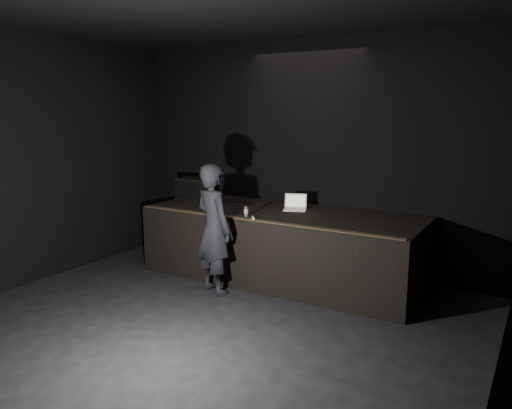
{
  "coord_description": "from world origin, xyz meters",
  "views": [
    {
      "loc": [
        3.26,
        -3.53,
        2.44
      ],
      "look_at": [
        -0.19,
        2.3,
        1.15
      ],
      "focal_mm": 35.0,
      "sensor_mm": 36.0,
      "label": 1
    }
  ],
  "objects_px": {
    "stage_monitor": "(194,189)",
    "laptop": "(295,206)",
    "beer_can": "(246,212)",
    "person": "(214,229)",
    "stage_riser": "(282,245)"
  },
  "relations": [
    {
      "from": "beer_can",
      "to": "stage_monitor",
      "type": "bearing_deg",
      "value": 154.45
    },
    {
      "from": "stage_riser",
      "to": "beer_can",
      "type": "relative_size",
      "value": 27.95
    },
    {
      "from": "person",
      "to": "stage_monitor",
      "type": "bearing_deg",
      "value": -21.71
    },
    {
      "from": "stage_riser",
      "to": "stage_monitor",
      "type": "xyz_separation_m",
      "value": [
        -1.67,
        0.11,
        0.68
      ]
    },
    {
      "from": "stage_riser",
      "to": "person",
      "type": "xyz_separation_m",
      "value": [
        -0.52,
        -0.97,
        0.38
      ]
    },
    {
      "from": "person",
      "to": "beer_can",
      "type": "bearing_deg",
      "value": -100.66
    },
    {
      "from": "stage_riser",
      "to": "beer_can",
      "type": "height_order",
      "value": "beer_can"
    },
    {
      "from": "stage_riser",
      "to": "stage_monitor",
      "type": "height_order",
      "value": "stage_monitor"
    },
    {
      "from": "person",
      "to": "stage_riser",
      "type": "bearing_deg",
      "value": -96.72
    },
    {
      "from": "laptop",
      "to": "beer_can",
      "type": "bearing_deg",
      "value": -135.65
    },
    {
      "from": "stage_monitor",
      "to": "laptop",
      "type": "xyz_separation_m",
      "value": [
        1.76,
        0.12,
        -0.12
      ]
    },
    {
      "from": "stage_monitor",
      "to": "beer_can",
      "type": "bearing_deg",
      "value": -24.98
    },
    {
      "from": "stage_riser",
      "to": "laptop",
      "type": "xyz_separation_m",
      "value": [
        0.09,
        0.23,
        0.56
      ]
    },
    {
      "from": "laptop",
      "to": "beer_can",
      "type": "height_order",
      "value": "laptop"
    },
    {
      "from": "beer_can",
      "to": "laptop",
      "type": "bearing_deg",
      "value": 65.54
    }
  ]
}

